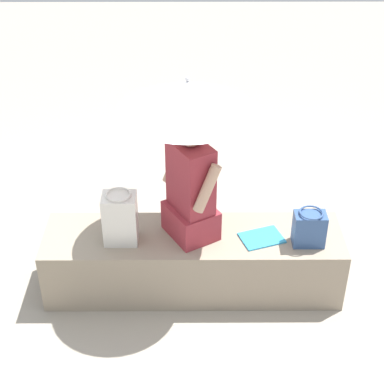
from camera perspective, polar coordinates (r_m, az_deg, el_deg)
The scene contains 7 objects.
ground_plane at distance 4.54m, azimuth 0.10°, elevation -8.61°, with size 14.00×14.00×0.00m, color #9E9384.
stone_bench at distance 4.39m, azimuth 0.11°, elevation -6.38°, with size 2.07×0.53×0.46m, color gray.
person_seated at distance 4.04m, azimuth -0.11°, elevation 0.52°, with size 0.41×0.51×0.90m.
parasol at distance 3.80m, azimuth -0.41°, elevation 8.86°, with size 0.87×0.87×1.13m.
handbag_black at distance 4.12m, azimuth -6.67°, elevation -2.41°, with size 0.23×0.18×0.38m.
tote_bag_canvas at distance 4.17m, azimuth 10.81°, elevation -3.33°, with size 0.21×0.16×0.26m.
magazine at distance 4.24m, azimuth 6.47°, elevation -4.25°, with size 0.28×0.20×0.01m, color #339ED1.
Camera 1 is at (0.02, 3.36, 3.05)m, focal length 57.54 mm.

